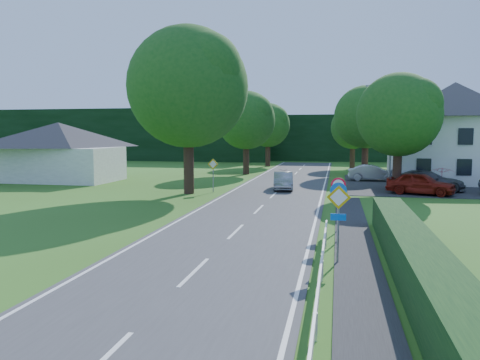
% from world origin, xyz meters
% --- Properties ---
extents(road, '(7.00, 80.00, 0.04)m').
position_xyz_m(road, '(0.00, 20.00, 0.02)').
color(road, '#3C3C3F').
rests_on(road, ground).
extents(footpath, '(1.50, 44.00, 0.04)m').
position_xyz_m(footpath, '(4.95, 2.00, 0.02)').
color(footpath, '#242426').
rests_on(footpath, ground).
extents(parking_pad, '(14.00, 16.00, 0.04)m').
position_xyz_m(parking_pad, '(12.00, 33.00, 0.02)').
color(parking_pad, '#242426').
rests_on(parking_pad, ground).
extents(line_edge_left, '(0.12, 80.00, 0.01)m').
position_xyz_m(line_edge_left, '(-3.25, 20.00, 0.04)').
color(line_edge_left, white).
rests_on(line_edge_left, road).
extents(line_edge_right, '(0.12, 80.00, 0.01)m').
position_xyz_m(line_edge_right, '(3.25, 20.00, 0.04)').
color(line_edge_right, white).
rests_on(line_edge_right, road).
extents(line_centre, '(0.12, 80.00, 0.01)m').
position_xyz_m(line_centre, '(0.00, 20.00, 0.04)').
color(line_centre, white).
rests_on(line_centre, road).
extents(tree_main, '(9.40, 9.40, 11.64)m').
position_xyz_m(tree_main, '(-6.00, 24.00, 5.82)').
color(tree_main, '#1A5018').
rests_on(tree_main, ground).
extents(tree_left_far, '(7.00, 7.00, 8.58)m').
position_xyz_m(tree_left_far, '(-5.00, 40.00, 4.29)').
color(tree_left_far, '#1A5018').
rests_on(tree_left_far, ground).
extents(tree_right_far, '(7.40, 7.40, 9.09)m').
position_xyz_m(tree_right_far, '(7.00, 42.00, 4.54)').
color(tree_right_far, '#1A5018').
rests_on(tree_right_far, ground).
extents(tree_left_back, '(6.60, 6.60, 8.07)m').
position_xyz_m(tree_left_back, '(-4.50, 52.00, 4.04)').
color(tree_left_back, '#1A5018').
rests_on(tree_left_back, ground).
extents(tree_right_back, '(6.20, 6.20, 7.56)m').
position_xyz_m(tree_right_back, '(6.00, 50.00, 3.78)').
color(tree_right_back, '#1A5018').
rests_on(tree_right_back, ground).
extents(tree_right_mid, '(7.00, 7.00, 8.58)m').
position_xyz_m(tree_right_mid, '(8.50, 28.00, 4.29)').
color(tree_right_mid, '#1A5018').
rests_on(tree_right_mid, ground).
extents(treeline_left, '(44.00, 6.00, 8.00)m').
position_xyz_m(treeline_left, '(-28.00, 62.00, 4.00)').
color(treeline_left, black).
rests_on(treeline_left, ground).
extents(treeline_right, '(30.00, 5.00, 7.00)m').
position_xyz_m(treeline_right, '(8.00, 66.00, 3.50)').
color(treeline_right, black).
rests_on(treeline_right, ground).
extents(bungalow_left, '(11.00, 6.50, 5.20)m').
position_xyz_m(bungalow_left, '(-20.00, 30.00, 2.71)').
color(bungalow_left, beige).
rests_on(bungalow_left, ground).
extents(house_white, '(10.60, 8.40, 8.60)m').
position_xyz_m(house_white, '(14.00, 36.00, 4.41)').
color(house_white, white).
rests_on(house_white, ground).
extents(streetlight, '(2.03, 0.18, 8.00)m').
position_xyz_m(streetlight, '(8.06, 30.00, 4.46)').
color(streetlight, gray).
rests_on(streetlight, ground).
extents(sign_priority_right, '(0.78, 0.09, 2.59)m').
position_xyz_m(sign_priority_right, '(4.30, 7.98, 1.80)').
color(sign_priority_right, gray).
rests_on(sign_priority_right, ground).
extents(sign_roundabout, '(0.64, 0.08, 2.37)m').
position_xyz_m(sign_roundabout, '(4.30, 10.98, 1.67)').
color(sign_roundabout, gray).
rests_on(sign_roundabout, ground).
extents(sign_speed_limit, '(0.64, 0.11, 2.37)m').
position_xyz_m(sign_speed_limit, '(4.30, 12.97, 1.77)').
color(sign_speed_limit, gray).
rests_on(sign_speed_limit, ground).
extents(sign_priority_left, '(0.78, 0.09, 2.44)m').
position_xyz_m(sign_priority_left, '(-4.50, 24.98, 1.72)').
color(sign_priority_left, gray).
rests_on(sign_priority_left, ground).
extents(moving_car, '(1.85, 4.14, 1.32)m').
position_xyz_m(moving_car, '(0.30, 27.38, 0.70)').
color(moving_car, '#9F9FA3').
rests_on(moving_car, road).
extents(motorcycle, '(1.53, 2.26, 1.12)m').
position_xyz_m(motorcycle, '(-0.03, 32.89, 0.60)').
color(motorcycle, black).
rests_on(motorcycle, road).
extents(parked_car_red, '(4.84, 3.23, 1.53)m').
position_xyz_m(parked_car_red, '(9.90, 26.50, 0.81)').
color(parked_car_red, maroon).
rests_on(parked_car_red, parking_pad).
extents(parked_car_silver_a, '(4.36, 1.66, 1.42)m').
position_xyz_m(parked_car_silver_a, '(7.34, 35.43, 0.75)').
color(parked_car_silver_a, '#9C9CA0').
rests_on(parked_car_silver_a, parking_pad).
extents(parked_car_grey, '(5.28, 2.49, 1.49)m').
position_xyz_m(parked_car_grey, '(10.76, 28.81, 0.78)').
color(parked_car_grey, '#46454A').
rests_on(parked_car_grey, parking_pad).
extents(parasol, '(2.42, 2.44, 1.68)m').
position_xyz_m(parasol, '(11.97, 29.79, 0.88)').
color(parasol, red).
rests_on(parasol, parking_pad).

